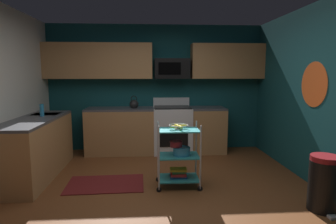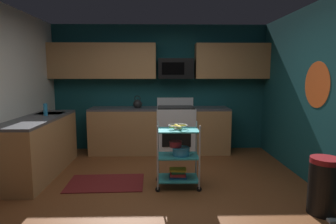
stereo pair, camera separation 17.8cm
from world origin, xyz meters
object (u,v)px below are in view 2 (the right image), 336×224
(fruit_bowl, at_px, (178,126))
(kettle, at_px, (138,104))
(mixing_bowl_large, at_px, (181,151))
(book_stack, at_px, (178,173))
(rolling_cart, at_px, (178,156))
(oven_range, at_px, (176,129))
(trash_can, at_px, (324,186))
(microwave, at_px, (176,69))
(dish_soap_bottle, at_px, (45,110))
(mixing_bowl_small, at_px, (176,144))

(fruit_bowl, bearing_deg, kettle, 111.51)
(fruit_bowl, height_order, kettle, kettle)
(mixing_bowl_large, distance_m, book_stack, 0.33)
(rolling_cart, xyz_separation_m, fruit_bowl, (-0.00, -0.00, 0.42))
(oven_range, distance_m, rolling_cart, 1.81)
(trash_can, bearing_deg, microwave, 119.83)
(oven_range, height_order, microwave, microwave)
(oven_range, relative_size, dish_soap_bottle, 5.50)
(rolling_cart, bearing_deg, mixing_bowl_small, 139.38)
(mixing_bowl_small, height_order, book_stack, mixing_bowl_small)
(oven_range, bearing_deg, mixing_bowl_small, -92.82)
(kettle, bearing_deg, microwave, 8.03)
(kettle, bearing_deg, rolling_cart, -68.49)
(oven_range, distance_m, kettle, 0.93)
(book_stack, bearing_deg, mixing_bowl_small, 139.38)
(rolling_cart, relative_size, kettle, 3.47)
(oven_range, bearing_deg, mixing_bowl_large, -90.40)
(rolling_cart, xyz_separation_m, trash_can, (1.63, -0.83, -0.13))
(oven_range, xyz_separation_m, mixing_bowl_small, (-0.09, -1.78, 0.14))
(rolling_cart, xyz_separation_m, mixing_bowl_small, (-0.03, 0.03, 0.16))
(oven_range, relative_size, mixing_bowl_large, 4.37)
(mixing_bowl_small, height_order, kettle, kettle)
(dish_soap_bottle, bearing_deg, book_stack, -19.74)
(microwave, height_order, dish_soap_bottle, microwave)
(fruit_bowl, relative_size, mixing_bowl_small, 1.49)
(rolling_cart, relative_size, book_stack, 3.70)
(fruit_bowl, distance_m, mixing_bowl_large, 0.36)
(fruit_bowl, relative_size, kettle, 1.03)
(trash_can, bearing_deg, rolling_cart, 153.05)
(rolling_cart, xyz_separation_m, dish_soap_bottle, (-2.13, 0.76, 0.57))
(rolling_cart, height_order, book_stack, rolling_cart)
(oven_range, height_order, rolling_cart, oven_range)
(oven_range, bearing_deg, fruit_bowl, -91.81)
(rolling_cart, bearing_deg, book_stack, -146.31)
(dish_soap_bottle, bearing_deg, mixing_bowl_small, -19.37)
(rolling_cart, bearing_deg, microwave, 88.30)
(dish_soap_bottle, bearing_deg, fruit_bowl, -19.74)
(mixing_bowl_small, xyz_separation_m, kettle, (-0.68, 1.78, 0.38))
(rolling_cart, xyz_separation_m, mixing_bowl_large, (0.04, -0.00, 0.07))
(rolling_cart, height_order, mixing_bowl_small, rolling_cart)
(dish_soap_bottle, bearing_deg, kettle, 36.32)
(mixing_bowl_large, relative_size, dish_soap_bottle, 1.26)
(mixing_bowl_small, relative_size, trash_can, 0.28)
(microwave, relative_size, kettle, 2.65)
(trash_can, bearing_deg, book_stack, 153.05)
(book_stack, xyz_separation_m, dish_soap_bottle, (-2.13, 0.76, 0.83))
(book_stack, bearing_deg, trash_can, -26.95)
(trash_can, bearing_deg, mixing_bowl_large, 152.41)
(microwave, bearing_deg, mixing_bowl_large, -90.36)
(rolling_cart, bearing_deg, mixing_bowl_large, -0.00)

